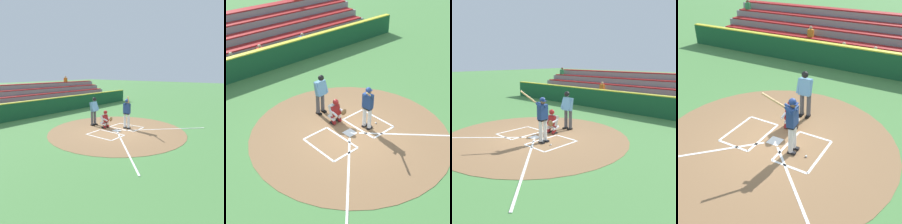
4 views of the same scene
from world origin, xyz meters
The scene contains 9 objects.
ground_plane centered at (0.00, 0.00, 0.00)m, with size 120.00×120.00×0.00m, color #4C8442.
dirt_circle centered at (0.00, 0.00, 0.01)m, with size 8.00×8.00×0.01m, color olive.
home_plate_and_chalk centered at (0.00, 0.88, 0.01)m, with size 7.93×4.91×0.01m.
batter centered at (-0.76, 0.21, 1.10)m, with size 0.90×0.78×2.13m.
catcher centered at (-0.09, -0.96, 0.59)m, with size 0.60×0.60×1.13m.
plate_umpire centered at (-0.11, -1.95, 1.08)m, with size 0.59×0.43×1.86m.
baseball centered at (-1.28, 0.24, 0.04)m, with size 0.07×0.07×0.07m, color white.
backstop_wall centered at (0.00, -7.50, 0.65)m, with size 22.00×0.36×1.31m.
bleacher_stand centered at (0.00, -10.76, 0.85)m, with size 20.00×4.25×3.00m.
Camera 4 is at (-4.22, 6.45, 5.46)m, focal length 45.16 mm.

